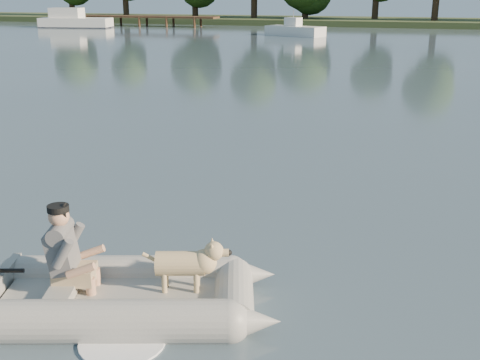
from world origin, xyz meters
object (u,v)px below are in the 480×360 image
(man, at_px, (64,247))
(cabin_cruiser, at_px, (75,18))
(dock, at_px, (134,21))
(dinghy, at_px, (124,264))
(motorboat, at_px, (295,24))
(dog, at_px, (180,267))

(man, bearing_deg, cabin_cruiser, 104.21)
(dock, xyz_separation_m, dinghy, (26.00, -52.62, 0.07))
(man, height_order, motorboat, motorboat)
(dock, height_order, motorboat, motorboat)
(dock, bearing_deg, man, -64.37)
(dock, height_order, dog, dock)
(cabin_cruiser, distance_m, motorboat, 23.41)
(dinghy, distance_m, motorboat, 44.43)
(dinghy, bearing_deg, cabin_cruiser, 104.87)
(dinghy, relative_size, dog, 5.17)
(dinghy, xyz_separation_m, man, (-0.68, -0.16, 0.18))
(dinghy, bearing_deg, motorboat, 82.18)
(dock, bearing_deg, motorboat, -25.05)
(man, distance_m, dog, 1.36)
(dock, xyz_separation_m, cabin_cruiser, (-4.20, -4.34, 0.43))
(dog, bearing_deg, dock, 99.76)
(dog, height_order, motorboat, motorboat)
(dinghy, xyz_separation_m, cabin_cruiser, (-30.20, 48.28, 0.36))
(dinghy, distance_m, dog, 0.65)
(dinghy, height_order, man, man)
(dock, distance_m, dinghy, 58.69)
(dog, distance_m, cabin_cruiser, 57.07)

